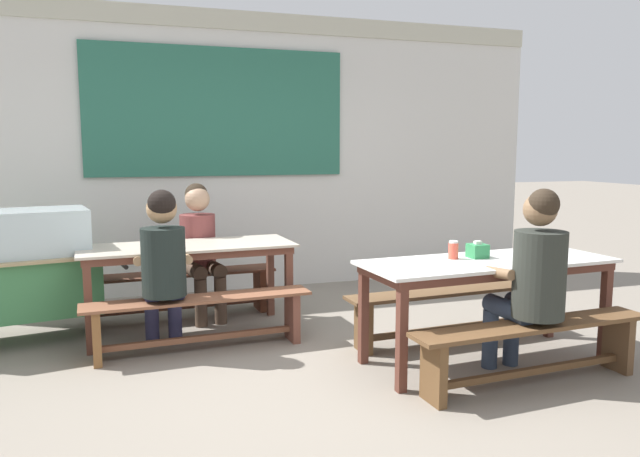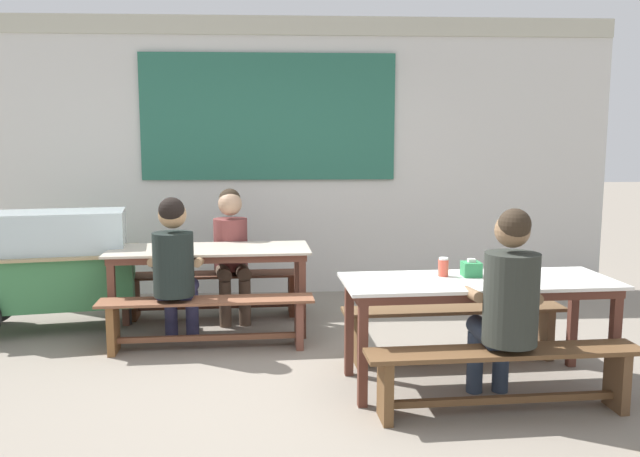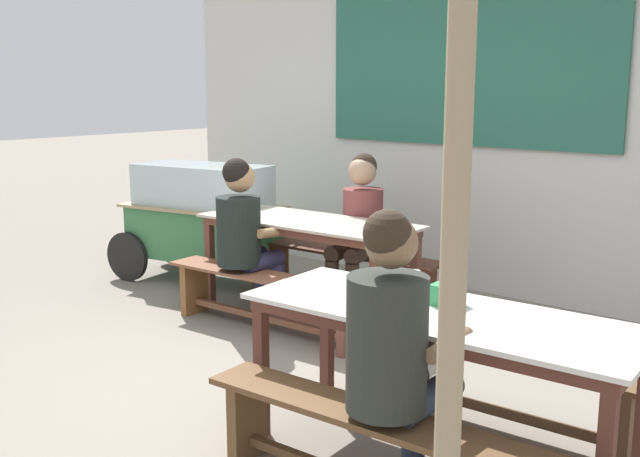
{
  "view_description": "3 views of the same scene",
  "coord_description": "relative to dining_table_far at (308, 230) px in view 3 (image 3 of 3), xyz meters",
  "views": [
    {
      "loc": [
        -1.21,
        -3.86,
        1.56
      ],
      "look_at": [
        0.35,
        0.96,
        0.88
      ],
      "focal_mm": 33.75,
      "sensor_mm": 36.0,
      "label": 1
    },
    {
      "loc": [
        -0.05,
        -4.51,
        1.73
      ],
      "look_at": [
        0.23,
        0.93,
        0.96
      ],
      "focal_mm": 36.67,
      "sensor_mm": 36.0,
      "label": 2
    },
    {
      "loc": [
        2.98,
        -3.07,
        1.79
      ],
      "look_at": [
        -0.05,
        0.54,
        0.87
      ],
      "focal_mm": 42.01,
      "sensor_mm": 36.0,
      "label": 3
    }
  ],
  "objects": [
    {
      "name": "wooden_support_post",
      "position": [
        2.66,
        -2.43,
        0.55
      ],
      "size": [
        0.08,
        0.08,
        2.46
      ],
      "primitive_type": "cylinder",
      "color": "tan",
      "rests_on": "ground_plane"
    },
    {
      "name": "backdrop_wall",
      "position": [
        0.72,
        1.52,
        0.9
      ],
      "size": [
        7.05,
        0.23,
        3.0
      ],
      "color": "silver",
      "rests_on": "ground_plane"
    },
    {
      "name": "person_left_back_turned",
      "position": [
        -0.23,
        -0.46,
        0.04
      ],
      "size": [
        0.44,
        0.54,
        1.26
      ],
      "color": "#2F3052",
      "rests_on": "ground_plane"
    },
    {
      "name": "food_cart",
      "position": [
        -1.41,
        0.15,
        -0.06
      ],
      "size": [
        1.82,
        0.99,
        1.07
      ],
      "color": "#397946",
      "rests_on": "ground_plane"
    },
    {
      "name": "bench_far_front",
      "position": [
        0.03,
        -0.51,
        -0.4
      ],
      "size": [
        1.75,
        0.38,
        0.42
      ],
      "color": "brown",
      "rests_on": "ground_plane"
    },
    {
      "name": "dining_table_near",
      "position": [
        2.0,
        -1.37,
        0.0
      ],
      "size": [
        1.91,
        0.8,
        0.76
      ],
      "color": "silver",
      "rests_on": "ground_plane"
    },
    {
      "name": "bench_far_back",
      "position": [
        -0.03,
        0.51,
        -0.4
      ],
      "size": [
        1.76,
        0.41,
        0.42
      ],
      "color": "brown",
      "rests_on": "ground_plane"
    },
    {
      "name": "condiment_jar",
      "position": [
        1.78,
        -1.26,
        0.14
      ],
      "size": [
        0.07,
        0.07,
        0.13
      ],
      "color": "#D94F3C",
      "rests_on": "dining_table_near"
    },
    {
      "name": "tissue_box",
      "position": [
        1.97,
        -1.27,
        0.13
      ],
      "size": [
        0.13,
        0.13,
        0.13
      ],
      "color": "#2D864D",
      "rests_on": "dining_table_near"
    },
    {
      "name": "person_center_facing",
      "position": [
        0.15,
        0.45,
        0.03
      ],
      "size": [
        0.48,
        0.58,
        1.24
      ],
      "color": "#4E3B2E",
      "rests_on": "ground_plane"
    },
    {
      "name": "ground_plane",
      "position": [
        0.73,
        -1.2,
        -0.68
      ],
      "size": [
        40.0,
        40.0,
        0.0
      ],
      "primitive_type": "plane",
      "color": "gray"
    },
    {
      "name": "bench_near_back",
      "position": [
        1.97,
        -0.87,
        -0.39
      ],
      "size": [
        1.74,
        0.37,
        0.42
      ],
      "color": "brown",
      "rests_on": "ground_plane"
    },
    {
      "name": "bench_near_front",
      "position": [
        2.03,
        -1.88,
        -0.39
      ],
      "size": [
        1.76,
        0.37,
        0.42
      ],
      "color": "brown",
      "rests_on": "ground_plane"
    },
    {
      "name": "person_near_front",
      "position": [
        2.05,
        -1.81,
        0.05
      ],
      "size": [
        0.45,
        0.6,
        1.31
      ],
      "color": "#2D3A4F",
      "rests_on": "ground_plane"
    },
    {
      "name": "dining_table_far",
      "position": [
        0.0,
        0.0,
        0.0
      ],
      "size": [
        1.79,
        0.77,
        0.76
      ],
      "color": "beige",
      "rests_on": "ground_plane"
    }
  ]
}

